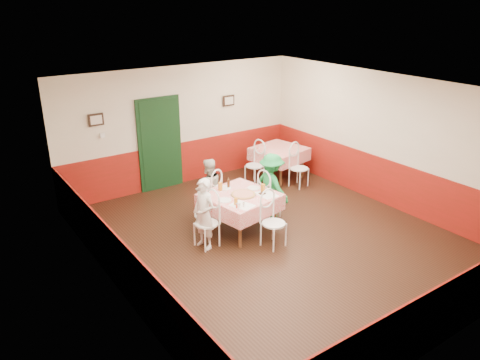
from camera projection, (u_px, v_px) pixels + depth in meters
floor at (273, 238)px, 8.79m from camera, size 7.00×7.00×0.00m
ceiling at (278, 89)px, 7.76m from camera, size 7.00×7.00×0.00m
back_wall at (181, 126)px, 10.94m from camera, size 6.00×0.10×2.80m
front_wall at (459, 251)px, 5.60m from camera, size 6.00×0.10×2.80m
left_wall at (112, 210)px, 6.68m from camera, size 0.10×7.00×2.80m
right_wall at (386, 140)px, 9.87m from camera, size 0.10×7.00×2.80m
wainscot_back at (183, 162)px, 11.26m from camera, size 6.00×0.03×1.00m
wainscot_front at (445, 312)px, 5.95m from camera, size 6.00×0.03×1.00m
wainscot_left at (119, 264)px, 7.02m from camera, size 0.03×7.00×1.00m
wainscot_right at (381, 180)px, 10.19m from camera, size 0.03×7.00×1.00m
door at (160, 145)px, 10.72m from camera, size 0.96×0.06×2.10m
picture_left at (96, 120)px, 9.68m from camera, size 0.32×0.03×0.26m
picture_right at (229, 101)px, 11.43m from camera, size 0.32×0.03×0.26m
thermostat at (103, 135)px, 9.86m from camera, size 0.10×0.03×0.10m
main_table at (240, 213)px, 8.94m from camera, size 1.42×1.42×0.77m
second_table at (279, 163)px, 11.61m from camera, size 1.31×1.31×0.77m
chair_left at (207, 224)px, 8.36m from camera, size 0.46×0.46×0.90m
chair_right at (270, 197)px, 9.48m from camera, size 0.47×0.47×0.90m
chair_far at (210, 197)px, 9.47m from camera, size 0.54×0.54×0.90m
chair_near at (274, 223)px, 8.36m from camera, size 0.47×0.47×0.90m
chair_second_a at (255, 166)px, 11.18m from camera, size 0.49×0.49×0.90m
chair_second_b at (299, 168)px, 11.01m from camera, size 0.49×0.49×0.90m
pizza at (243, 194)px, 8.77m from camera, size 0.53×0.53×0.03m
plate_left at (225, 200)px, 8.53m from camera, size 0.29×0.29×0.01m
plate_right at (254, 188)px, 9.07m from camera, size 0.29×0.29×0.01m
plate_far at (225, 188)px, 9.08m from camera, size 0.29×0.29×0.01m
glass_a at (236, 201)px, 8.35m from camera, size 0.08×0.08×0.13m
glass_b at (263, 188)px, 8.88m from camera, size 0.10×0.10×0.16m
glass_c at (220, 186)px, 8.97m from camera, size 0.10×0.10×0.15m
beer_bottle at (228, 183)px, 9.07m from camera, size 0.06×0.06×0.20m
shaker_a at (239, 206)px, 8.21m from camera, size 0.04×0.04×0.09m
shaker_b at (244, 205)px, 8.25m from camera, size 0.04×0.04×0.09m
shaker_c at (237, 206)px, 8.23m from camera, size 0.04×0.04×0.09m
menu_left at (242, 205)px, 8.34m from camera, size 0.41×0.47×0.00m
menu_right at (267, 194)px, 8.80m from camera, size 0.31×0.41×0.00m
wallet at (262, 193)px, 8.81m from camera, size 0.12×0.11×0.02m
diner_left at (204, 214)px, 8.25m from camera, size 0.41×0.53×1.31m
diner_far at (208, 188)px, 9.44m from camera, size 0.65×0.54×1.24m
diner_right at (271, 186)px, 9.43m from camera, size 0.58×0.91×1.35m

